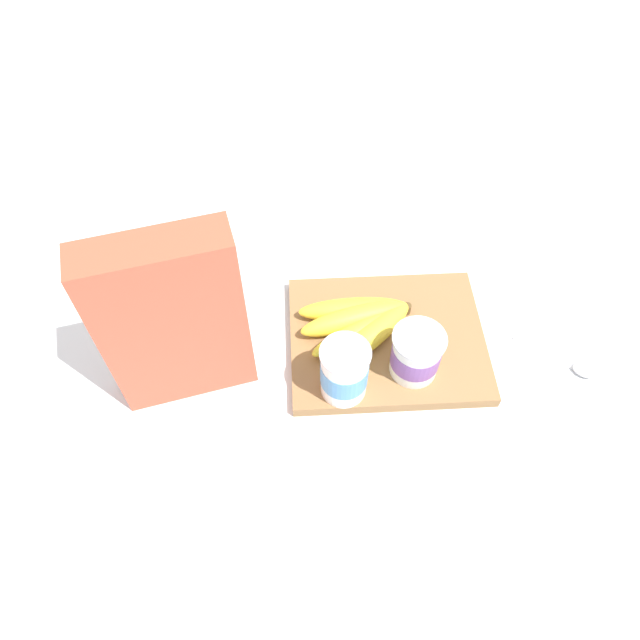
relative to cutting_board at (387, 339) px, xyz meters
The scene contains 7 objects.
ground_plane 0.01m from the cutting_board, ahead, with size 2.40×2.40×0.00m, color white.
cutting_board is the anchor object (origin of this frame).
cereal_box 0.34m from the cutting_board, ahead, with size 0.19×0.06×0.30m, color #D85138.
yogurt_cup_front 0.09m from the cutting_board, 115.98° to the left, with size 0.08×0.08×0.08m.
yogurt_cup_back 0.13m from the cutting_board, 49.77° to the left, with size 0.07×0.07×0.10m.
banana_bunch 0.05m from the cutting_board, 19.16° to the right, with size 0.19×0.14×0.04m.
spoon 0.28m from the cutting_board, 168.62° to the left, with size 0.12×0.09×0.01m.
Camera 1 is at (0.14, 0.52, 0.79)m, focal length 33.01 mm.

